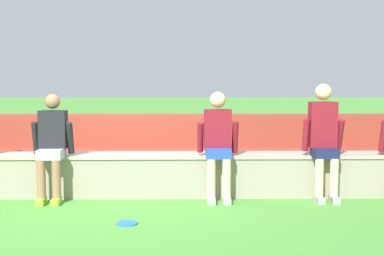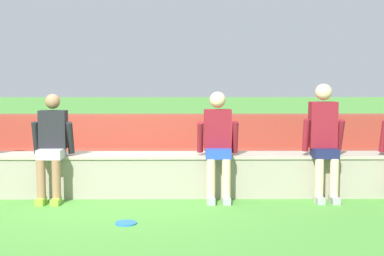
% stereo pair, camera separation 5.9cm
% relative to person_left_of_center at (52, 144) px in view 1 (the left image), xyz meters
% --- Properties ---
extents(ground_plane, '(80.00, 80.00, 0.00)m').
position_rel_person_left_of_center_xyz_m(ground_plane, '(0.63, 0.05, -0.73)').
color(ground_plane, '#4C9338').
extents(stone_seating_wall, '(9.96, 0.53, 0.56)m').
position_rel_person_left_of_center_xyz_m(stone_seating_wall, '(0.63, 0.30, -0.44)').
color(stone_seating_wall, gray).
rests_on(stone_seating_wall, ground).
extents(brick_bleachers, '(11.86, 1.19, 0.99)m').
position_rel_person_left_of_center_xyz_m(brick_bleachers, '(0.63, 1.55, -0.32)').
color(brick_bleachers, brown).
rests_on(brick_bleachers, ground).
extents(person_left_of_center, '(0.52, 0.53, 1.37)m').
position_rel_person_left_of_center_xyz_m(person_left_of_center, '(0.00, 0.00, 0.00)').
color(person_left_of_center, '#996B4C').
rests_on(person_left_of_center, ground).
extents(person_center, '(0.53, 0.53, 1.40)m').
position_rel_person_left_of_center_xyz_m(person_center, '(2.12, 0.03, 0.02)').
color(person_center, beige).
rests_on(person_center, ground).
extents(person_right_of_center, '(0.52, 0.51, 1.50)m').
position_rel_person_left_of_center_xyz_m(person_right_of_center, '(3.49, 0.03, 0.08)').
color(person_right_of_center, beige).
rests_on(person_right_of_center, ground).
extents(frisbee, '(0.23, 0.23, 0.02)m').
position_rel_person_left_of_center_xyz_m(frisbee, '(1.07, -1.13, -0.73)').
color(frisbee, blue).
rests_on(frisbee, ground).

